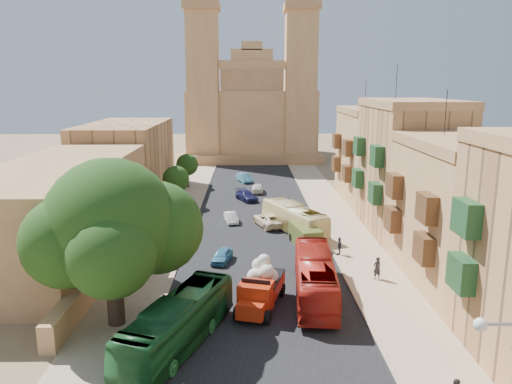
{
  "coord_description": "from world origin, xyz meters",
  "views": [
    {
      "loc": [
        -0.89,
        -26.26,
        15.39
      ],
      "look_at": [
        0.0,
        26.0,
        4.0
      ],
      "focal_mm": 35.0,
      "sensor_mm": 36.0,
      "label": 1
    }
  ],
  "objects_px": {
    "car_dkblue": "(247,196)",
    "car_blue_a": "(222,256)",
    "red_truck": "(261,286)",
    "car_blue_b": "(244,178)",
    "ficus_tree": "(113,228)",
    "olive_pickup": "(305,236)",
    "street_tree_c": "(176,179)",
    "bus_green_north": "(178,323)",
    "street_tree_d": "(187,165)",
    "street_tree_b": "(160,206)",
    "car_white_a": "(231,217)",
    "car_cream": "(269,220)",
    "pedestrian_c": "(339,246)",
    "bus_red_east": "(315,277)",
    "church": "(252,112)",
    "pedestrian_a": "(377,268)",
    "street_tree_a": "(134,238)",
    "car_white_b": "(257,188)",
    "bus_cream_east": "(294,218)"
  },
  "relations": [
    {
      "from": "car_blue_a",
      "to": "car_white_a",
      "type": "bearing_deg",
      "value": 101.59
    },
    {
      "from": "car_cream",
      "to": "pedestrian_c",
      "type": "bearing_deg",
      "value": 102.88
    },
    {
      "from": "car_white_b",
      "to": "pedestrian_a",
      "type": "relative_size",
      "value": 2.19
    },
    {
      "from": "ficus_tree",
      "to": "olive_pickup",
      "type": "height_order",
      "value": "ficus_tree"
    },
    {
      "from": "car_blue_a",
      "to": "car_blue_b",
      "type": "relative_size",
      "value": 0.8
    },
    {
      "from": "church",
      "to": "car_white_a",
      "type": "bearing_deg",
      "value": -93.17
    },
    {
      "from": "red_truck",
      "to": "car_blue_a",
      "type": "height_order",
      "value": "red_truck"
    },
    {
      "from": "street_tree_b",
      "to": "car_blue_a",
      "type": "relative_size",
      "value": 1.34
    },
    {
      "from": "church",
      "to": "street_tree_d",
      "type": "height_order",
      "value": "church"
    },
    {
      "from": "ficus_tree",
      "to": "bus_cream_east",
      "type": "relative_size",
      "value": 1.04
    },
    {
      "from": "bus_red_east",
      "to": "car_blue_a",
      "type": "relative_size",
      "value": 3.36
    },
    {
      "from": "street_tree_c",
      "to": "bus_green_north",
      "type": "xyz_separation_m",
      "value": [
        4.95,
        -35.0,
        -1.98
      ]
    },
    {
      "from": "red_truck",
      "to": "pedestrian_c",
      "type": "bearing_deg",
      "value": 55.41
    },
    {
      "from": "street_tree_d",
      "to": "olive_pickup",
      "type": "relative_size",
      "value": 1.03
    },
    {
      "from": "red_truck",
      "to": "car_cream",
      "type": "relative_size",
      "value": 1.26
    },
    {
      "from": "ficus_tree",
      "to": "car_white_a",
      "type": "height_order",
      "value": "ficus_tree"
    },
    {
      "from": "car_dkblue",
      "to": "car_white_b",
      "type": "height_order",
      "value": "car_white_b"
    },
    {
      "from": "car_cream",
      "to": "bus_cream_east",
      "type": "bearing_deg",
      "value": 121.2
    },
    {
      "from": "car_white_b",
      "to": "church",
      "type": "bearing_deg",
      "value": -88.12
    },
    {
      "from": "car_dkblue",
      "to": "car_blue_a",
      "type": "bearing_deg",
      "value": -119.27
    },
    {
      "from": "street_tree_c",
      "to": "street_tree_d",
      "type": "relative_size",
      "value": 1.03
    },
    {
      "from": "red_truck",
      "to": "bus_green_north",
      "type": "relative_size",
      "value": 0.59
    },
    {
      "from": "ficus_tree",
      "to": "car_cream",
      "type": "xyz_separation_m",
      "value": [
        10.82,
        22.69,
        -5.76
      ]
    },
    {
      "from": "church",
      "to": "olive_pickup",
      "type": "height_order",
      "value": "church"
    },
    {
      "from": "red_truck",
      "to": "olive_pickup",
      "type": "height_order",
      "value": "red_truck"
    },
    {
      "from": "street_tree_b",
      "to": "car_white_a",
      "type": "distance_m",
      "value": 8.73
    },
    {
      "from": "olive_pickup",
      "to": "street_tree_d",
      "type": "bearing_deg",
      "value": 117.67
    },
    {
      "from": "church",
      "to": "bus_red_east",
      "type": "bearing_deg",
      "value": -86.76
    },
    {
      "from": "street_tree_a",
      "to": "car_white_b",
      "type": "bearing_deg",
      "value": 71.8
    },
    {
      "from": "car_blue_b",
      "to": "bus_cream_east",
      "type": "bearing_deg",
      "value": -99.22
    },
    {
      "from": "bus_cream_east",
      "to": "car_white_b",
      "type": "distance_m",
      "value": 19.68
    },
    {
      "from": "street_tree_d",
      "to": "car_blue_a",
      "type": "height_order",
      "value": "street_tree_d"
    },
    {
      "from": "church",
      "to": "ficus_tree",
      "type": "xyz_separation_m",
      "value": [
        -9.4,
        -74.61,
        -3.03
      ]
    },
    {
      "from": "bus_red_east",
      "to": "pedestrian_c",
      "type": "bearing_deg",
      "value": -106.27
    },
    {
      "from": "red_truck",
      "to": "car_blue_b",
      "type": "height_order",
      "value": "red_truck"
    },
    {
      "from": "car_dkblue",
      "to": "ficus_tree",
      "type": "bearing_deg",
      "value": -127.54
    },
    {
      "from": "street_tree_c",
      "to": "car_blue_a",
      "type": "xyz_separation_m",
      "value": [
        6.83,
        -20.57,
        -2.93
      ]
    },
    {
      "from": "red_truck",
      "to": "olive_pickup",
      "type": "relative_size",
      "value": 1.31
    },
    {
      "from": "street_tree_a",
      "to": "car_blue_b",
      "type": "distance_m",
      "value": 40.89
    },
    {
      "from": "bus_cream_east",
      "to": "car_cream",
      "type": "height_order",
      "value": "bus_cream_east"
    },
    {
      "from": "car_blue_b",
      "to": "car_blue_a",
      "type": "bearing_deg",
      "value": -113.21
    },
    {
      "from": "street_tree_d",
      "to": "bus_red_east",
      "type": "bearing_deg",
      "value": -70.75
    },
    {
      "from": "car_blue_a",
      "to": "car_dkblue",
      "type": "distance_m",
      "value": 23.65
    },
    {
      "from": "car_dkblue",
      "to": "pedestrian_a",
      "type": "xyz_separation_m",
      "value": [
        10.49,
        -27.7,
        0.27
      ]
    },
    {
      "from": "bus_green_north",
      "to": "car_cream",
      "type": "bearing_deg",
      "value": 96.36
    },
    {
      "from": "ficus_tree",
      "to": "pedestrian_c",
      "type": "distance_m",
      "value": 22.14
    },
    {
      "from": "olive_pickup",
      "to": "car_blue_a",
      "type": "height_order",
      "value": "olive_pickup"
    },
    {
      "from": "bus_red_east",
      "to": "pedestrian_a",
      "type": "bearing_deg",
      "value": -143.78
    },
    {
      "from": "car_dkblue",
      "to": "car_blue_b",
      "type": "height_order",
      "value": "car_blue_b"
    },
    {
      "from": "olive_pickup",
      "to": "car_cream",
      "type": "bearing_deg",
      "value": 116.02
    }
  ]
}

